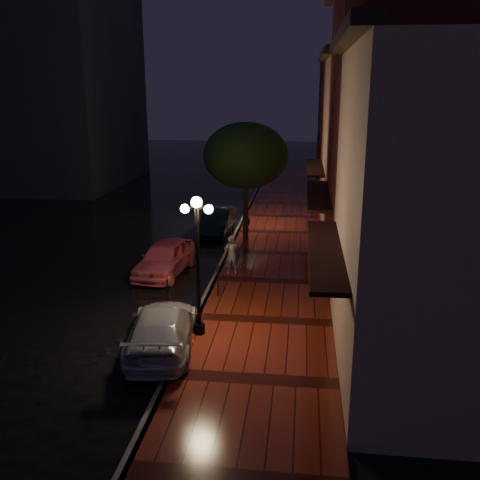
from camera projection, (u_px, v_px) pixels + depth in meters
The scene contains 15 objects.
ground at pixel (215, 282), 21.45m from camera, with size 120.00×120.00×0.00m, color black.
sidewalk at pixel (271, 282), 21.18m from camera, with size 4.50×60.00×0.15m, color #4D160D.
curb at pixel (215, 280), 21.43m from camera, with size 0.25×60.00×0.15m, color #595451.
storefront_near at pixel (442, 218), 13.77m from camera, with size 5.00×8.00×8.50m, color gray.
storefront_mid at pixel (396, 140), 21.07m from camera, with size 5.00×8.00×11.00m, color #511914.
storefront_far at pixel (371, 145), 28.99m from camera, with size 5.00×8.00×9.00m, color #8C5951.
storefront_extra at pixel (355, 124), 38.41m from camera, with size 5.00×12.00×10.00m, color #511914.
streetlamp_near at pixel (198, 258), 15.92m from camera, with size 0.96×0.36×4.31m.
streetlamp_far at pixel (247, 181), 29.30m from camera, with size 0.96×0.36×4.31m.
street_tree at pixel (246, 158), 25.95m from camera, with size 4.16×4.16×5.80m.
pink_car at pixel (165, 258), 22.19m from camera, with size 1.65×4.09×1.39m, color #EC6174.
navy_car at pixel (217, 221), 28.37m from camera, with size 1.45×4.15×1.37m, color black.
silver_car at pixel (162, 329), 15.72m from camera, with size 1.85×4.55×1.32m, color #AFAEB7.
woman_with_umbrella at pixel (231, 239), 21.53m from camera, with size 0.94×0.96×2.27m.
parking_meter at pixel (218, 277), 19.39m from camera, with size 0.12×0.10×1.18m.
Camera 1 is at (3.38, -19.92, 7.46)m, focal length 40.00 mm.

